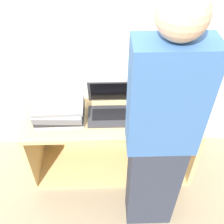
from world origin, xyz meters
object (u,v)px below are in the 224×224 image
Objects in this scene: person at (160,138)px; laptop_open at (112,108)px; laptop_stack_right at (164,110)px; laptop_stack_left at (59,112)px.

laptop_open is at bearing 117.91° from person.
laptop_open is 0.96× the size of laptop_stack_right.
person is (-0.13, -0.46, 0.19)m from laptop_stack_right.
laptop_stack_left is (-0.40, -0.05, 0.02)m from laptop_open.
laptop_stack_right is at bearing 73.78° from person.
laptop_stack_left is at bearing 145.72° from person.
laptop_open is at bearing 172.34° from laptop_stack_right.
person is at bearing -106.22° from laptop_stack_right.
person is at bearing -62.09° from laptop_open.
laptop_stack_left is at bearing -172.33° from laptop_open.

